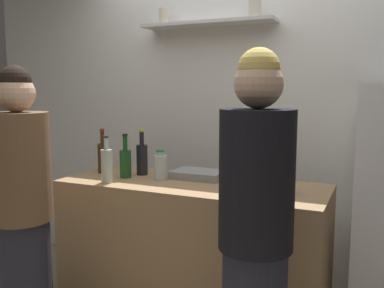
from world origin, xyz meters
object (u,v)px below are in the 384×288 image
object	(u,v)px
wine_bottle_green_glass	(126,162)
wine_bottle_dark_glass	(142,158)
baking_pan	(199,174)
person_brown_jacket	(22,214)
person_blonde	(255,239)
wine_bottle_amber_glass	(103,157)
water_bottle_plastic	(160,166)
wine_bottle_pale_glass	(107,164)
utensil_holder	(283,183)

from	to	relation	value
wine_bottle_green_glass	wine_bottle_dark_glass	bearing A→B (deg)	67.76
baking_pan	person_brown_jacket	bearing A→B (deg)	-131.70
person_blonde	wine_bottle_amber_glass	bearing A→B (deg)	-39.57
water_bottle_plastic	person_blonde	world-z (taller)	person_blonde
baking_pan	wine_bottle_amber_glass	xyz separation A→B (m)	(-0.70, -0.12, 0.09)
wine_bottle_pale_glass	utensil_holder	bearing A→B (deg)	9.48
baking_pan	utensil_holder	xyz separation A→B (m)	(0.61, -0.18, 0.04)
wine_bottle_green_glass	person_blonde	bearing A→B (deg)	-27.95
utensil_holder	wine_bottle_amber_glass	xyz separation A→B (m)	(-1.31, 0.07, 0.06)
wine_bottle_dark_glass	person_blonde	distance (m)	1.24
wine_bottle_amber_glass	wine_bottle_pale_glass	size ratio (longest dim) A/B	1.04
wine_bottle_amber_glass	baking_pan	bearing A→B (deg)	9.37
utensil_holder	person_blonde	world-z (taller)	person_blonde
wine_bottle_amber_glass	person_brown_jacket	bearing A→B (deg)	-93.53
wine_bottle_pale_glass	wine_bottle_green_glass	bearing A→B (deg)	81.23
baking_pan	wine_bottle_green_glass	xyz separation A→B (m)	(-0.46, -0.19, 0.08)
baking_pan	person_brown_jacket	size ratio (longest dim) A/B	0.21
baking_pan	wine_bottle_dark_glass	size ratio (longest dim) A/B	1.07
baking_pan	wine_bottle_pale_glass	xyz separation A→B (m)	(-0.48, -0.37, 0.09)
utensil_holder	wine_bottle_amber_glass	distance (m)	1.31
person_blonde	wine_bottle_pale_glass	bearing A→B (deg)	-33.09
baking_pan	water_bottle_plastic	distance (m)	0.27
person_brown_jacket	utensil_holder	bearing A→B (deg)	-26.01
baking_pan	utensil_holder	world-z (taller)	utensil_holder
wine_bottle_pale_glass	wine_bottle_green_glass	size ratio (longest dim) A/B	1.02
water_bottle_plastic	person_blonde	distance (m)	1.04
wine_bottle_dark_glass	person_blonde	world-z (taller)	person_blonde
utensil_holder	water_bottle_plastic	bearing A→B (deg)	177.43
utensil_holder	wine_bottle_pale_glass	distance (m)	1.11
wine_bottle_amber_glass	wine_bottle_green_glass	xyz separation A→B (m)	(0.24, -0.07, -0.01)
baking_pan	person_brown_jacket	xyz separation A→B (m)	(-0.74, -0.83, -0.14)
person_blonde	wine_bottle_dark_glass	bearing A→B (deg)	-47.88
wine_bottle_green_glass	wine_bottle_pale_glass	bearing A→B (deg)	-98.77
wine_bottle_pale_glass	person_blonde	xyz separation A→B (m)	(1.09, -0.39, -0.20)
utensil_holder	person_brown_jacket	size ratio (longest dim) A/B	0.13
wine_bottle_dark_glass	water_bottle_plastic	bearing A→B (deg)	-23.96
baking_pan	person_blonde	distance (m)	0.98
wine_bottle_green_glass	person_blonde	distance (m)	1.22
wine_bottle_amber_glass	wine_bottle_green_glass	distance (m)	0.25
baking_pan	wine_bottle_green_glass	world-z (taller)	wine_bottle_green_glass
wine_bottle_green_glass	person_blonde	size ratio (longest dim) A/B	0.18
wine_bottle_pale_glass	water_bottle_plastic	bearing A→B (deg)	38.97
utensil_holder	wine_bottle_green_glass	size ratio (longest dim) A/B	0.72
water_bottle_plastic	wine_bottle_dark_glass	bearing A→B (deg)	156.04
utensil_holder	wine_bottle_dark_glass	distance (m)	1.02
wine_bottle_pale_glass	wine_bottle_dark_glass	xyz separation A→B (m)	(0.08, 0.30, 0.00)
utensil_holder	wine_bottle_dark_glass	xyz separation A→B (m)	(-1.01, 0.12, 0.06)
wine_bottle_pale_glass	baking_pan	bearing A→B (deg)	37.02
wine_bottle_amber_glass	water_bottle_plastic	bearing A→B (deg)	-3.63
utensil_holder	wine_bottle_green_glass	world-z (taller)	wine_bottle_green_glass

